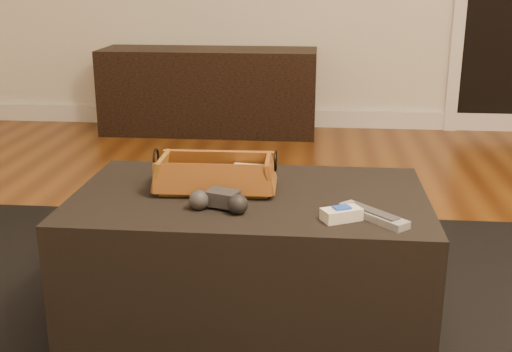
# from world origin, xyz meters

# --- Properties ---
(floor) EXTENTS (5.00, 5.50, 0.01)m
(floor) POSITION_xyz_m (0.00, 0.00, -0.01)
(floor) COLOR brown
(floor) RESTS_ON ground
(baseboard) EXTENTS (5.00, 0.04, 0.12)m
(baseboard) POSITION_xyz_m (0.00, 2.73, 0.06)
(baseboard) COLOR white
(baseboard) RESTS_ON floor
(media_cabinet) EXTENTS (1.43, 0.45, 0.56)m
(media_cabinet) POSITION_xyz_m (-0.79, 2.51, 0.28)
(media_cabinet) COLOR black
(media_cabinet) RESTS_ON floor
(area_rug) EXTENTS (2.60, 2.00, 0.01)m
(area_rug) POSITION_xyz_m (-0.25, -0.07, 0.01)
(area_rug) COLOR black
(area_rug) RESTS_ON floor
(ottoman) EXTENTS (1.00, 0.60, 0.42)m
(ottoman) POSITION_xyz_m (-0.25, -0.02, 0.22)
(ottoman) COLOR black
(ottoman) RESTS_ON area_rug
(tv_remote) EXTENTS (0.19, 0.06, 0.02)m
(tv_remote) POSITION_xyz_m (-0.36, -0.00, 0.45)
(tv_remote) COLOR black
(tv_remote) RESTS_ON wicker_basket
(cloth_bundle) EXTENTS (0.10, 0.08, 0.05)m
(cloth_bundle) POSITION_xyz_m (-0.26, 0.04, 0.47)
(cloth_bundle) COLOR tan
(cloth_bundle) RESTS_ON wicker_basket
(wicker_basket) EXTENTS (0.35, 0.19, 0.12)m
(wicker_basket) POSITION_xyz_m (-0.35, 0.01, 0.47)
(wicker_basket) COLOR #986022
(wicker_basket) RESTS_ON ottoman
(game_controller) EXTENTS (0.17, 0.11, 0.05)m
(game_controller) POSITION_xyz_m (-0.31, -0.15, 0.46)
(game_controller) COLOR #28292B
(game_controller) RESTS_ON ottoman
(silver_remote) EXTENTS (0.17, 0.18, 0.02)m
(silver_remote) POSITION_xyz_m (0.09, -0.18, 0.44)
(silver_remote) COLOR #94969B
(silver_remote) RESTS_ON ottoman
(cream_gadget) EXTENTS (0.11, 0.09, 0.04)m
(cream_gadget) POSITION_xyz_m (0.01, -0.20, 0.45)
(cream_gadget) COLOR silver
(cream_gadget) RESTS_ON ottoman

